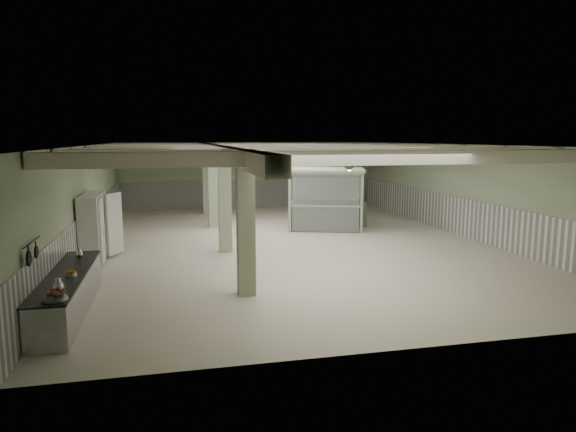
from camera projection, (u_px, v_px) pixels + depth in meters
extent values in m
plane|color=beige|center=(290.00, 242.00, 19.12)|extent=(20.00, 20.00, 0.00)
cube|color=beige|center=(290.00, 145.00, 18.57)|extent=(14.00, 20.00, 0.02)
cube|color=#ACBD97|center=(250.00, 175.00, 28.49)|extent=(14.00, 0.02, 3.60)
cube|color=#ACBD97|center=(415.00, 254.00, 9.21)|extent=(14.00, 0.02, 3.60)
cube|color=#ACBD97|center=(88.00, 199.00, 17.31)|extent=(0.02, 20.00, 3.60)
cube|color=#ACBD97|center=(461.00, 190.00, 20.38)|extent=(0.02, 20.00, 3.60)
cube|color=white|center=(91.00, 230.00, 17.48)|extent=(0.05, 19.90, 1.50)
cube|color=white|center=(459.00, 216.00, 20.53)|extent=(0.05, 19.90, 1.50)
cube|color=white|center=(250.00, 194.00, 28.62)|extent=(13.90, 0.05, 1.50)
cube|color=white|center=(221.00, 151.00, 18.06)|extent=(0.45, 19.90, 0.40)
cube|color=white|center=(366.00, 158.00, 11.37)|extent=(13.90, 0.35, 0.32)
cube|color=white|center=(332.00, 154.00, 13.78)|extent=(13.90, 0.35, 0.32)
cube|color=white|center=(308.00, 152.00, 16.19)|extent=(13.90, 0.35, 0.32)
cube|color=white|center=(290.00, 150.00, 18.60)|extent=(13.90, 0.35, 0.32)
cube|color=white|center=(276.00, 149.00, 21.01)|extent=(13.90, 0.35, 0.32)
cube|color=white|center=(265.00, 147.00, 23.42)|extent=(13.90, 0.35, 0.32)
cube|color=white|center=(257.00, 146.00, 25.83)|extent=(13.90, 0.35, 0.32)
cube|color=#9AA988|center=(246.00, 223.00, 12.52)|extent=(0.42, 0.42, 3.60)
cube|color=#9AA988|center=(225.00, 199.00, 17.34)|extent=(0.42, 0.42, 3.60)
cube|color=#9AA988|center=(213.00, 186.00, 22.16)|extent=(0.42, 0.42, 3.60)
cube|color=#9AA988|center=(207.00, 179.00, 26.01)|extent=(0.42, 0.42, 3.60)
cylinder|color=black|center=(32.00, 242.00, 10.00)|extent=(0.02, 1.20, 0.02)
cone|color=#304132|center=(349.00, 168.00, 13.95)|extent=(0.44, 0.44, 0.22)
cone|color=#304132|center=(300.00, 159.00, 19.25)|extent=(0.44, 0.44, 0.22)
cone|color=#304132|center=(274.00, 155.00, 24.07)|extent=(0.44, 0.44, 0.22)
cube|color=#AAAAAF|center=(69.00, 294.00, 11.34)|extent=(0.77, 4.60, 0.88)
cube|color=black|center=(67.00, 274.00, 11.28)|extent=(0.81, 4.64, 0.04)
cylinder|color=#B2B2B7|center=(71.00, 275.00, 11.00)|extent=(0.28, 0.28, 0.09)
cylinder|color=black|center=(29.00, 259.00, 9.56)|extent=(0.04, 0.29, 0.29)
cylinder|color=black|center=(36.00, 252.00, 10.10)|extent=(0.03, 0.24, 0.24)
cube|color=silver|center=(93.00, 229.00, 15.88)|extent=(0.57, 2.28, 2.09)
cube|color=silver|center=(102.00, 232.00, 15.45)|extent=(0.06, 0.86, 1.99)
cube|color=silver|center=(110.00, 226.00, 16.58)|extent=(0.42, 0.80, 1.99)
cube|color=silver|center=(103.00, 232.00, 15.46)|extent=(0.02, 0.05, 0.30)
cube|color=silver|center=(107.00, 226.00, 16.47)|extent=(0.02, 0.05, 0.30)
cube|color=#90A584|center=(290.00, 203.00, 21.06)|extent=(0.15, 0.15, 2.44)
cube|color=#90A584|center=(295.00, 196.00, 23.46)|extent=(0.15, 0.15, 2.44)
cube|color=#90A584|center=(362.00, 203.00, 20.79)|extent=(0.15, 0.15, 2.44)
cube|color=#90A584|center=(359.00, 197.00, 23.19)|extent=(0.15, 0.15, 2.44)
cube|color=#90A584|center=(326.00, 170.00, 21.93)|extent=(3.86, 3.54, 0.12)
cube|color=silver|center=(325.00, 219.00, 21.02)|extent=(2.61, 0.90, 1.05)
cube|color=silver|center=(326.00, 189.00, 20.84)|extent=(2.61, 0.90, 1.22)
cube|color=silver|center=(326.00, 211.00, 23.42)|extent=(2.61, 0.90, 1.05)
cube|color=silver|center=(327.00, 184.00, 23.24)|extent=(2.61, 0.90, 1.22)
cube|color=silver|center=(292.00, 214.00, 22.36)|extent=(0.75, 2.15, 1.05)
cube|color=silver|center=(292.00, 186.00, 22.17)|extent=(0.75, 2.15, 1.22)
cube|color=silver|center=(360.00, 215.00, 22.09)|extent=(0.75, 2.15, 1.05)
cube|color=silver|center=(361.00, 187.00, 21.90)|extent=(0.75, 2.15, 1.22)
cube|color=#5B5D4D|center=(362.00, 214.00, 22.46)|extent=(0.46, 0.58, 1.13)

